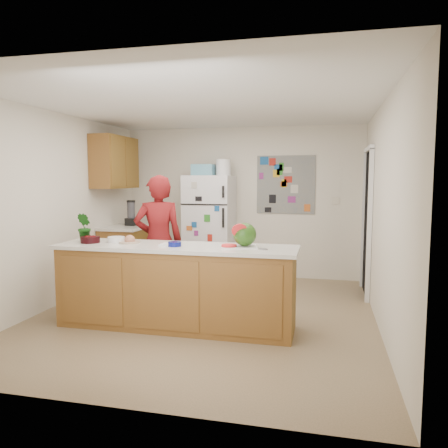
% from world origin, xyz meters
% --- Properties ---
extents(floor, '(4.00, 4.50, 0.02)m').
position_xyz_m(floor, '(0.00, 0.00, -0.01)').
color(floor, brown).
rests_on(floor, ground).
extents(wall_back, '(4.00, 0.02, 2.50)m').
position_xyz_m(wall_back, '(0.00, 2.26, 1.25)').
color(wall_back, beige).
rests_on(wall_back, ground).
extents(wall_left, '(0.02, 4.50, 2.50)m').
position_xyz_m(wall_left, '(-2.01, 0.00, 1.25)').
color(wall_left, beige).
rests_on(wall_left, ground).
extents(wall_right, '(0.02, 4.50, 2.50)m').
position_xyz_m(wall_right, '(2.01, 0.00, 1.25)').
color(wall_right, beige).
rests_on(wall_right, ground).
extents(ceiling, '(4.00, 4.50, 0.02)m').
position_xyz_m(ceiling, '(0.00, 0.00, 2.51)').
color(ceiling, white).
rests_on(ceiling, wall_back).
extents(doorway, '(0.03, 0.85, 2.04)m').
position_xyz_m(doorway, '(1.99, 1.45, 1.02)').
color(doorway, black).
rests_on(doorway, ground).
extents(peninsula_base, '(2.60, 0.62, 0.88)m').
position_xyz_m(peninsula_base, '(-0.20, -0.50, 0.44)').
color(peninsula_base, brown).
rests_on(peninsula_base, floor).
extents(peninsula_top, '(2.68, 0.70, 0.04)m').
position_xyz_m(peninsula_top, '(-0.20, -0.50, 0.90)').
color(peninsula_top, silver).
rests_on(peninsula_top, peninsula_base).
extents(side_counter_base, '(0.60, 0.80, 0.86)m').
position_xyz_m(side_counter_base, '(-1.69, 1.35, 0.43)').
color(side_counter_base, brown).
rests_on(side_counter_base, floor).
extents(side_counter_top, '(0.64, 0.84, 0.04)m').
position_xyz_m(side_counter_top, '(-1.69, 1.35, 0.88)').
color(side_counter_top, silver).
rests_on(side_counter_top, side_counter_base).
extents(upper_cabinets, '(0.35, 1.00, 0.80)m').
position_xyz_m(upper_cabinets, '(-1.82, 1.30, 1.90)').
color(upper_cabinets, brown).
rests_on(upper_cabinets, wall_left).
extents(refrigerator, '(0.75, 0.70, 1.70)m').
position_xyz_m(refrigerator, '(-0.45, 1.88, 0.85)').
color(refrigerator, silver).
rests_on(refrigerator, floor).
extents(fridge_top_bin, '(0.35, 0.28, 0.18)m').
position_xyz_m(fridge_top_bin, '(-0.55, 1.88, 1.79)').
color(fridge_top_bin, '#5999B2').
rests_on(fridge_top_bin, refrigerator).
extents(photo_collage, '(0.95, 0.01, 0.95)m').
position_xyz_m(photo_collage, '(0.75, 2.24, 1.55)').
color(photo_collage, slate).
rests_on(photo_collage, wall_back).
extents(person, '(0.73, 0.63, 1.69)m').
position_xyz_m(person, '(-0.68, 0.21, 0.85)').
color(person, maroon).
rests_on(person, floor).
extents(blender_appliance, '(0.13, 0.13, 0.38)m').
position_xyz_m(blender_appliance, '(-1.64, 1.46, 1.09)').
color(blender_appliance, black).
rests_on(blender_appliance, side_counter_top).
extents(cutting_board, '(0.44, 0.37, 0.01)m').
position_xyz_m(cutting_board, '(0.50, -0.47, 0.93)').
color(cutting_board, white).
rests_on(cutting_board, peninsula_top).
extents(watermelon, '(0.25, 0.25, 0.25)m').
position_xyz_m(watermelon, '(0.56, -0.45, 1.06)').
color(watermelon, '#325E16').
rests_on(watermelon, cutting_board).
extents(watermelon_slice, '(0.16, 0.16, 0.02)m').
position_xyz_m(watermelon_slice, '(0.41, -0.52, 0.94)').
color(watermelon_slice, red).
rests_on(watermelon_slice, cutting_board).
extents(cherry_bowl, '(0.28, 0.28, 0.07)m').
position_xyz_m(cherry_bowl, '(-1.21, -0.53, 0.96)').
color(cherry_bowl, black).
rests_on(cherry_bowl, peninsula_top).
extents(white_bowl, '(0.26, 0.26, 0.06)m').
position_xyz_m(white_bowl, '(-0.95, -0.41, 0.95)').
color(white_bowl, white).
rests_on(white_bowl, peninsula_top).
extents(cobalt_bowl, '(0.17, 0.17, 0.05)m').
position_xyz_m(cobalt_bowl, '(-0.18, -0.57, 0.95)').
color(cobalt_bowl, '#0A1162').
rests_on(cobalt_bowl, peninsula_top).
extents(plate, '(0.31, 0.31, 0.02)m').
position_xyz_m(plate, '(-0.77, -0.44, 0.93)').
color(plate, beige).
rests_on(plate, peninsula_top).
extents(paper_towel, '(0.19, 0.17, 0.02)m').
position_xyz_m(paper_towel, '(-0.27, -0.53, 0.93)').
color(paper_towel, silver).
rests_on(paper_towel, peninsula_top).
extents(keys, '(0.10, 0.07, 0.01)m').
position_xyz_m(keys, '(0.78, -0.58, 0.93)').
color(keys, gray).
rests_on(keys, peninsula_top).
extents(potted_plant, '(0.24, 0.23, 0.33)m').
position_xyz_m(potted_plant, '(-1.33, -0.45, 1.09)').
color(potted_plant, '#144916').
rests_on(potted_plant, peninsula_top).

